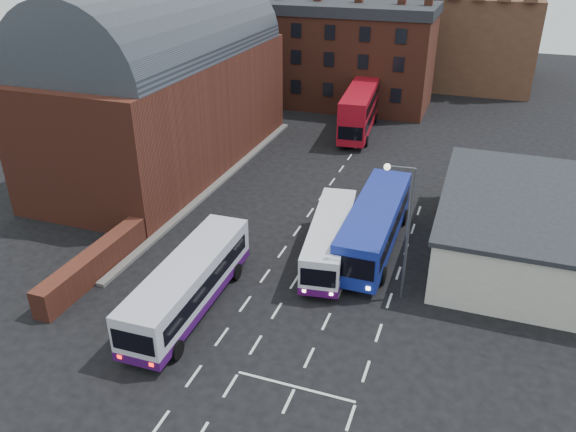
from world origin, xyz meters
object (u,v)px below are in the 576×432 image
(bus_white_inbound, at_px, (330,237))
(pedestrian_beige, at_px, (147,316))
(bus_white_outbound, at_px, (189,281))
(pedestrian_red, at_px, (129,324))
(bus_blue, at_px, (375,223))
(street_lamp, at_px, (404,222))
(bus_red_double, at_px, (359,110))

(bus_white_inbound, bearing_deg, pedestrian_beige, 46.82)
(bus_white_outbound, height_order, pedestrian_beige, bus_white_outbound)
(bus_white_inbound, height_order, pedestrian_beige, bus_white_inbound)
(bus_white_inbound, height_order, pedestrian_red, bus_white_inbound)
(bus_blue, bearing_deg, street_lamp, 115.29)
(street_lamp, height_order, pedestrian_beige, street_lamp)
(bus_white_outbound, xyz_separation_m, pedestrian_beige, (-1.33, -2.49, -1.00))
(bus_white_outbound, distance_m, bus_white_inbound, 10.11)
(pedestrian_red, bearing_deg, bus_red_double, -125.98)
(bus_white_outbound, relative_size, street_lamp, 1.37)
(pedestrian_beige, bearing_deg, bus_blue, -114.91)
(bus_red_double, bearing_deg, pedestrian_red, 79.12)
(pedestrian_beige, bearing_deg, bus_red_double, -82.21)
(bus_white_outbound, bearing_deg, bus_white_inbound, 51.64)
(bus_red_double, relative_size, street_lamp, 1.44)
(bus_red_double, height_order, street_lamp, street_lamp)
(bus_white_outbound, distance_m, pedestrian_red, 4.03)
(bus_red_double, xyz_separation_m, pedestrian_red, (-3.79, -37.69, -1.72))
(bus_white_outbound, distance_m, bus_blue, 13.45)
(bus_blue, relative_size, pedestrian_beige, 7.24)
(bus_blue, distance_m, bus_red_double, 24.84)
(bus_white_outbound, xyz_separation_m, pedestrian_red, (-1.86, -3.43, -1.02))
(bus_white_outbound, xyz_separation_m, bus_blue, (8.60, 10.33, 0.15))
(bus_white_inbound, height_order, bus_blue, bus_blue)
(bus_red_double, distance_m, pedestrian_beige, 36.93)
(bus_white_inbound, height_order, bus_red_double, bus_red_double)
(pedestrian_beige, bearing_deg, pedestrian_red, 73.20)
(bus_red_double, relative_size, pedestrian_red, 7.18)
(bus_white_outbound, relative_size, bus_red_double, 0.95)
(bus_white_inbound, xyz_separation_m, pedestrian_beige, (-7.43, -10.55, -0.81))
(bus_white_outbound, height_order, bus_blue, bus_blue)
(bus_white_outbound, relative_size, bus_white_inbound, 1.09)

